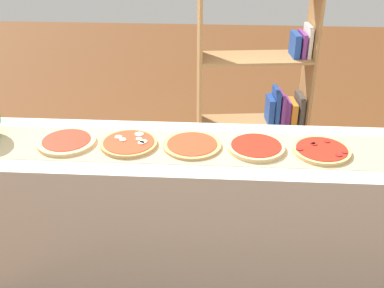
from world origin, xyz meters
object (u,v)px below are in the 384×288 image
at_px(pizza_mozzarella_1, 129,144).
at_px(pizza_plain_0, 67,142).
at_px(pizza_plain_2, 192,145).
at_px(bookshelf, 265,105).
at_px(pizza_pepperoni_4, 322,150).
at_px(pizza_plain_3, 256,147).

bearing_deg(pizza_mozzarella_1, pizza_plain_0, 179.72).
xyz_separation_m(pizza_plain_2, bookshelf, (0.47, 1.09, -0.25)).
relative_size(pizza_mozzarella_1, pizza_plain_2, 0.98).
bearing_deg(pizza_plain_2, bookshelf, 66.67).
distance_m(pizza_pepperoni_4, bookshelf, 1.15).
height_order(pizza_plain_0, pizza_plain_3, pizza_plain_3).
relative_size(pizza_plain_0, bookshelf, 0.20).
xyz_separation_m(pizza_plain_3, pizza_pepperoni_4, (0.33, -0.02, -0.00)).
distance_m(pizza_plain_0, bookshelf, 1.59).
bearing_deg(pizza_plain_0, pizza_plain_2, 0.83).
relative_size(pizza_plain_3, bookshelf, 0.19).
height_order(pizza_mozzarella_1, pizza_plain_2, pizza_mozzarella_1).
height_order(pizza_plain_2, pizza_pepperoni_4, pizza_pepperoni_4).
xyz_separation_m(pizza_pepperoni_4, bookshelf, (-0.18, 1.11, -0.25)).
bearing_deg(pizza_pepperoni_4, pizza_plain_3, 177.21).
xyz_separation_m(pizza_plain_0, pizza_pepperoni_4, (1.30, -0.01, 0.00)).
bearing_deg(pizza_pepperoni_4, pizza_plain_0, 179.54).
bearing_deg(pizza_plain_2, pizza_plain_3, -0.72).
relative_size(pizza_mozzarella_1, pizza_pepperoni_4, 1.02).
relative_size(pizza_plain_2, pizza_plain_3, 1.03).
bearing_deg(pizza_mozzarella_1, pizza_plain_2, 1.95).
xyz_separation_m(pizza_plain_3, bookshelf, (0.14, 1.09, -0.25)).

